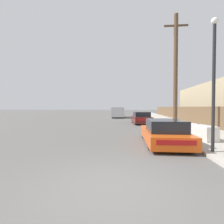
{
  "coord_description": "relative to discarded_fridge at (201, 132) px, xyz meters",
  "views": [
    {
      "loc": [
        0.38,
        -3.86,
        1.83
      ],
      "look_at": [
        -0.84,
        8.59,
        1.47
      ],
      "focal_mm": 28.0,
      "sensor_mm": 36.0,
      "label": 1
    }
  ],
  "objects": [
    {
      "name": "street_lamp",
      "position": [
        -0.63,
        -2.67,
        2.55
      ],
      "size": [
        0.26,
        0.26,
        5.08
      ],
      "color": "#232326",
      "rests_on": "sidewalk_curb"
    },
    {
      "name": "building_right_house",
      "position": [
        8.19,
        14.75,
        1.88
      ],
      "size": [
        6.0,
        15.56,
        4.75
      ],
      "primitive_type": "cube",
      "color": "tan",
      "rests_on": "ground"
    },
    {
      "name": "ground_plane",
      "position": [
        -4.21,
        -5.82,
        -0.49
      ],
      "size": [
        220.0,
        220.0,
        0.0
      ],
      "primitive_type": "plane",
      "color": "#595654"
    },
    {
      "name": "sidewalk_curb",
      "position": [
        1.09,
        17.68,
        -0.43
      ],
      "size": [
        4.2,
        63.0,
        0.12
      ],
      "primitive_type": "cube",
      "color": "#ADA89E",
      "rests_on": "ground"
    },
    {
      "name": "utility_pole",
      "position": [
        -0.27,
        4.26,
        4.14
      ],
      "size": [
        1.8,
        0.32,
        8.83
      ],
      "color": "brown",
      "rests_on": "sidewalk_curb"
    },
    {
      "name": "pickup_truck",
      "position": [
        -5.66,
        20.24,
        0.41
      ],
      "size": [
        2.08,
        5.81,
        1.8
      ],
      "rotation": [
        0.0,
        0.0,
        3.15
      ],
      "color": "silver",
      "rests_on": "ground"
    },
    {
      "name": "car_parked_mid",
      "position": [
        -2.5,
        9.62,
        0.12
      ],
      "size": [
        2.17,
        4.23,
        1.31
      ],
      "rotation": [
        0.0,
        0.0,
        0.09
      ],
      "color": "#5B1E19",
      "rests_on": "ground"
    },
    {
      "name": "wooden_fence",
      "position": [
        3.04,
        14.74,
        0.5
      ],
      "size": [
        0.08,
        37.79,
        1.75
      ],
      "primitive_type": "cube",
      "color": "brown",
      "rests_on": "sidewalk_curb"
    },
    {
      "name": "discarded_fridge",
      "position": [
        0.0,
        0.0,
        0.0
      ],
      "size": [
        1.1,
        1.95,
        0.77
      ],
      "rotation": [
        0.0,
        0.0,
        0.23
      ],
      "color": "white",
      "rests_on": "sidewalk_curb"
    },
    {
      "name": "parked_sports_car_red",
      "position": [
        -2.11,
        -0.88,
        0.06
      ],
      "size": [
        1.91,
        4.59,
        1.22
      ],
      "rotation": [
        0.0,
        0.0,
        0.01
      ],
      "color": "#E05114",
      "rests_on": "ground"
    }
  ]
}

